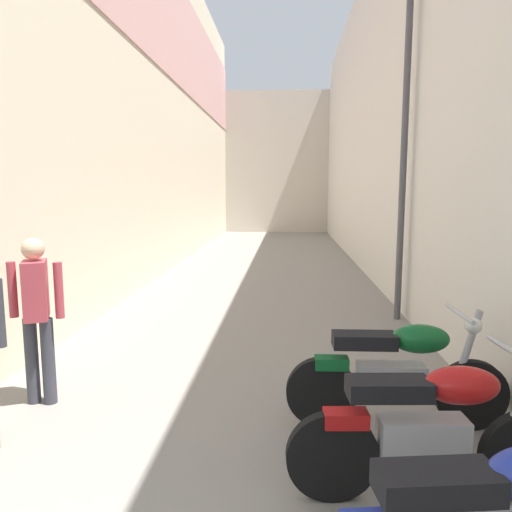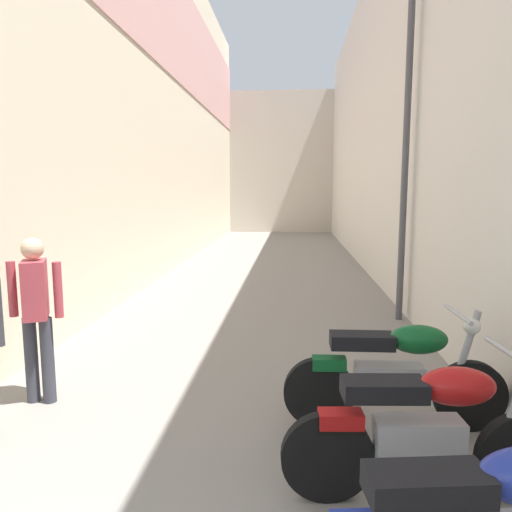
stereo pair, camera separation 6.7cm
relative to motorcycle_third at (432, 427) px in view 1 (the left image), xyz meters
The scene contains 8 objects.
ground_plane 6.24m from the motorcycle_third, 103.72° to the left, with size 39.33×39.33×0.00m, color gray.
building_left 9.76m from the motorcycle_third, 117.01° to the left, with size 0.45×23.33×8.52m.
building_right 8.74m from the motorcycle_third, 81.93° to the left, with size 0.45×23.33×7.46m.
building_far_end 20.95m from the motorcycle_third, 94.07° to the left, with size 7.83×2.00×6.56m, color beige.
motorcycle_third is the anchor object (origin of this frame).
motorcycle_fourth 0.95m from the motorcycle_third, 90.00° to the left, with size 1.85×0.58×1.04m.
pedestrian_further_down 3.48m from the motorcycle_third, 159.53° to the left, with size 0.52×0.39×1.57m.
street_lamp 5.14m from the motorcycle_third, 80.96° to the left, with size 0.79×0.18×5.18m.
Camera 1 is at (0.54, 0.71, 2.00)m, focal length 33.32 mm.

